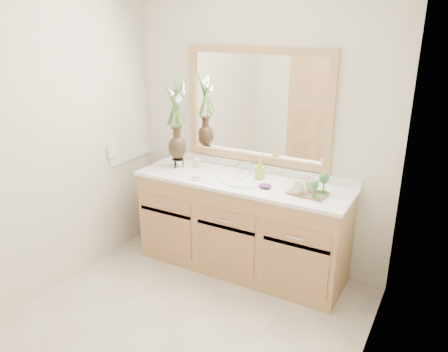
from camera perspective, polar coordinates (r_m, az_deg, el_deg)
The scene contains 19 objects.
floor at distance 3.30m, azimuth -6.39°, elevation -19.71°, with size 2.60×2.60×0.00m, color beige.
wall_back at distance 3.78m, azimuth 4.39°, elevation 6.07°, with size 2.40×0.02×2.40m, color silver.
wall_left at distance 3.53m, azimuth -23.32°, elevation 3.48°, with size 0.02×2.60×2.40m, color silver.
wall_right at distance 2.25m, azimuth 18.22°, elevation -4.60°, with size 0.02×2.60×2.40m, color silver.
vanity at distance 3.81m, azimuth 2.26°, elevation -6.58°, with size 1.80×0.55×0.80m.
counter at distance 3.65m, azimuth 2.34°, elevation -0.73°, with size 1.84×0.57×0.03m, color white.
sink at distance 3.65m, azimuth 2.21°, elevation -1.39°, with size 0.38×0.34×0.23m.
mirror at distance 3.72m, azimuth 4.33°, elevation 9.07°, with size 1.32×0.04×0.97m.
switch_plate at distance 4.06m, azimuth -14.39°, elevation 3.25°, with size 0.02×0.12×0.12m, color white.
flower_vase at distance 3.85m, azimuth -6.30°, elevation 8.60°, with size 0.19×0.19×0.77m.
tumbler at distance 3.94m, azimuth -3.50°, elevation 1.68°, with size 0.06×0.06×0.08m, color beige.
soap_dish at distance 3.66m, azimuth -3.63°, elevation -0.25°, with size 0.10×0.10×0.03m.
soap_bottle at distance 3.66m, azimuth 4.72°, elevation 0.78°, with size 0.07×0.07×0.15m, color #9DD030.
purple_dish at distance 3.47m, azimuth 5.39°, elevation -1.29°, with size 0.10×0.08×0.04m, color #4D2369.
tray at distance 3.41m, azimuth 10.86°, elevation -2.21°, with size 0.29×0.19×0.01m, color brown.
mug_left at distance 3.36m, azimuth 9.69°, elevation -1.49°, with size 0.09×0.09×0.09m, color beige.
mug_right at distance 3.42m, azimuth 11.33°, elevation -1.05°, with size 0.11×0.10×0.11m, color beige.
goblet_front at distance 3.29m, azimuth 11.75°, elevation -1.28°, with size 0.06×0.06×0.13m.
goblet_back at distance 3.39m, azimuth 12.97°, elevation -0.40°, with size 0.07×0.07×0.16m.
Camera 1 is at (1.54, -2.04, 2.09)m, focal length 35.00 mm.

